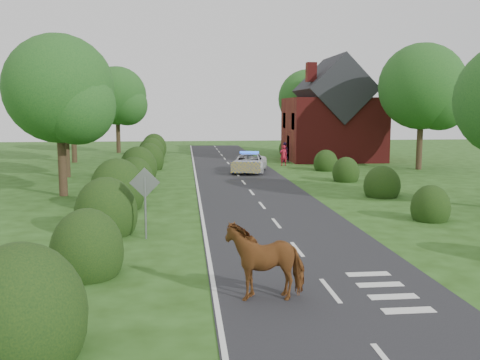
{
  "coord_description": "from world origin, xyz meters",
  "views": [
    {
      "loc": [
        -3.58,
        -16.63,
        4.55
      ],
      "look_at": [
        -1.09,
        7.6,
        1.3
      ],
      "focal_mm": 40.0,
      "sensor_mm": 36.0,
      "label": 1
    }
  ],
  "objects": [
    {
      "name": "pedestrian_red",
      "position": [
        4.28,
        25.58,
        0.83
      ],
      "size": [
        0.63,
        0.44,
        1.65
      ],
      "primitive_type": "imported",
      "rotation": [
        0.0,
        0.0,
        3.21
      ],
      "color": "#A8172A",
      "rests_on": "ground"
    },
    {
      "name": "tree_left_d",
      "position": [
        -10.23,
        39.85,
        5.64
      ],
      "size": [
        6.15,
        6.0,
        8.89
      ],
      "color": "#332316",
      "rests_on": "ground"
    },
    {
      "name": "tree_right_c",
      "position": [
        9.27,
        37.85,
        5.34
      ],
      "size": [
        6.15,
        6.0,
        8.58
      ],
      "color": "#332316",
      "rests_on": "ground"
    },
    {
      "name": "ground",
      "position": [
        0.0,
        0.0,
        0.0
      ],
      "size": [
        120.0,
        120.0,
        0.0
      ],
      "primitive_type": "plane",
      "color": "#244412"
    },
    {
      "name": "hedgerow_right",
      "position": [
        6.6,
        11.21,
        0.55
      ],
      "size": [
        2.1,
        45.78,
        2.1
      ],
      "color": "black",
      "rests_on": "ground"
    },
    {
      "name": "pedestrian_purple",
      "position": [
        4.92,
        28.6,
        0.85
      ],
      "size": [
        0.85,
        0.67,
        1.7
      ],
      "primitive_type": "imported",
      "rotation": [
        0.0,
        0.0,
        3.11
      ],
      "color": "#492764",
      "rests_on": "ground"
    },
    {
      "name": "house",
      "position": [
        9.49,
        30.0,
        3.79
      ],
      "size": [
        8.0,
        7.4,
        9.17
      ],
      "color": "maroon",
      "rests_on": "ground"
    },
    {
      "name": "road_sign",
      "position": [
        -5.0,
        2.0,
        1.65
      ],
      "size": [
        1.06,
        0.08,
        2.53
      ],
      "color": "gray",
      "rests_on": "ground"
    },
    {
      "name": "tree_left_b",
      "position": [
        -11.25,
        19.86,
        5.04
      ],
      "size": [
        5.74,
        5.6,
        8.07
      ],
      "color": "#332316",
      "rests_on": "ground"
    },
    {
      "name": "tree_left_a",
      "position": [
        -9.75,
        11.86,
        5.34
      ],
      "size": [
        5.74,
        5.6,
        8.38
      ],
      "color": "#332316",
      "rests_on": "ground"
    },
    {
      "name": "tree_left_c",
      "position": [
        -12.7,
        29.83,
        6.53
      ],
      "size": [
        6.97,
        6.8,
        10.22
      ],
      "color": "#332316",
      "rests_on": "ground"
    },
    {
      "name": "police_van",
      "position": [
        1.01,
        21.51,
        0.68
      ],
      "size": [
        3.27,
        5.29,
        1.51
      ],
      "rotation": [
        0.0,
        0.0,
        -0.22
      ],
      "color": "silver",
      "rests_on": "ground"
    },
    {
      "name": "hedgerow_left",
      "position": [
        -6.51,
        11.69,
        0.75
      ],
      "size": [
        2.75,
        50.41,
        3.0
      ],
      "color": "black",
      "rests_on": "ground"
    },
    {
      "name": "cow",
      "position": [
        -1.68,
        -4.13,
        0.77
      ],
      "size": [
        2.23,
        1.26,
        1.54
      ],
      "primitive_type": "imported",
      "rotation": [
        0.0,
        0.0,
        -1.52
      ],
      "color": "brown",
      "rests_on": "ground"
    },
    {
      "name": "road_markings",
      "position": [
        -1.6,
        12.93,
        0.03
      ],
      "size": [
        4.96,
        70.0,
        0.01
      ],
      "color": "white",
      "rests_on": "road"
    },
    {
      "name": "tree_right_b",
      "position": [
        14.29,
        21.84,
        5.94
      ],
      "size": [
        6.56,
        6.4,
        9.4
      ],
      "color": "#332316",
      "rests_on": "ground"
    },
    {
      "name": "road",
      "position": [
        0.0,
        15.0,
        0.01
      ],
      "size": [
        6.0,
        70.0,
        0.02
      ],
      "primitive_type": "cube",
      "color": "black",
      "rests_on": "ground"
    }
  ]
}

